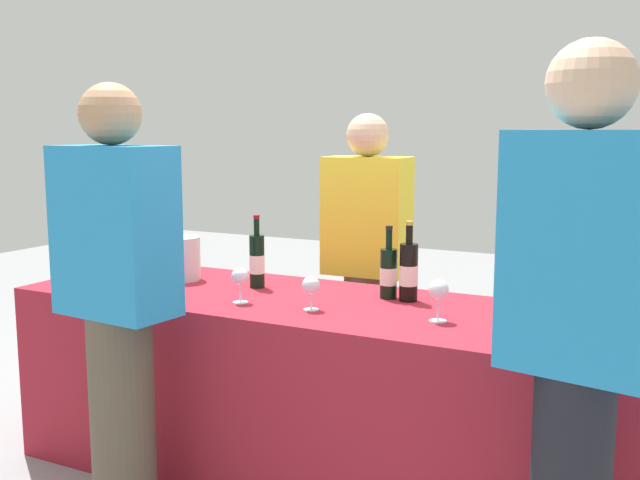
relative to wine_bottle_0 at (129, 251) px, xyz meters
The scene contains 16 objects.
ground_plane 1.39m from the wine_bottle_0, ahead, with size 12.00×12.00×0.00m, color gray.
tasting_table 1.18m from the wine_bottle_0, ahead, with size 2.61×0.79×0.78m, color maroon.
wine_bottle_0 is the anchor object (origin of this frame).
wine_bottle_1 0.71m from the wine_bottle_0, ahead, with size 0.07×0.07×0.32m.
wine_bottle_2 1.30m from the wine_bottle_0, ahead, with size 0.07×0.07×0.30m.
wine_bottle_3 1.39m from the wine_bottle_0, ahead, with size 0.07×0.07×0.33m.
wine_glass_0 0.22m from the wine_bottle_0, 47.93° to the right, with size 0.07×0.07×0.13m.
wine_glass_1 0.57m from the wine_bottle_0, 30.23° to the right, with size 0.07×0.07×0.14m.
wine_glass_2 0.84m from the wine_bottle_0, 17.64° to the right, with size 0.07×0.07×0.14m.
wine_glass_3 1.13m from the wine_bottle_0, 11.74° to the right, with size 0.07×0.07×0.13m.
wine_glass_4 1.61m from the wine_bottle_0, ahead, with size 0.07×0.07×0.15m.
wine_glass_5 1.88m from the wine_bottle_0, ahead, with size 0.07×0.07×0.14m.
ice_bucket 0.30m from the wine_bottle_0, ahead, with size 0.18×0.18×0.20m, color silver.
server_pouring 1.15m from the wine_bottle_0, 30.89° to the left, with size 0.41×0.23×1.54m.
guest_0 0.91m from the wine_bottle_0, 50.90° to the right, with size 0.45×0.28×1.63m.
guest_1 2.27m from the wine_bottle_0, 18.32° to the right, with size 0.42×0.28×1.69m.
Camera 1 is at (1.34, -2.62, 1.47)m, focal length 41.69 mm.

